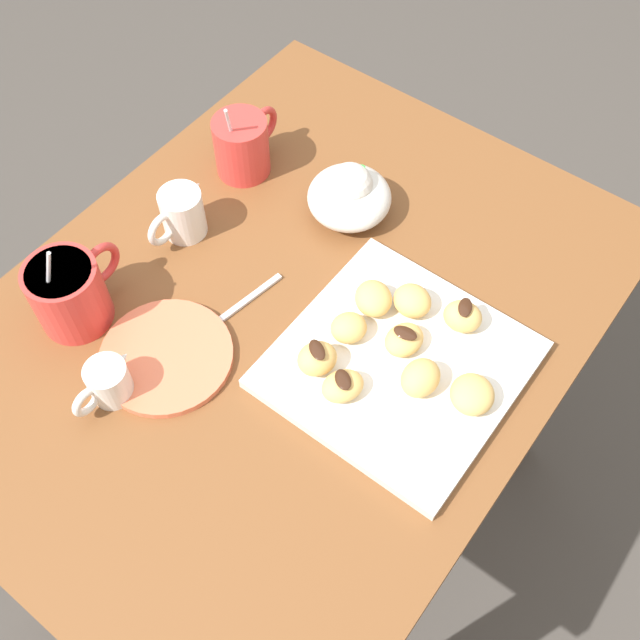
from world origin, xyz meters
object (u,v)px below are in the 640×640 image
object	(u,v)px
chocolate_sauce_pitcher	(108,381)
beignet_5	(472,394)
pastry_plate_square	(398,364)
coffee_mug_red_right	(243,144)
beignet_8	(404,340)
dining_table	(291,374)
coffee_mug_red_left	(69,292)
ice_cream_bowl	(349,195)
beignet_0	(317,359)
beignet_4	(343,386)
beignet_7	(420,378)
beignet_3	(463,316)
beignet_6	(349,328)
beignet_1	(412,301)
saucer_coral_left	(166,356)
beignet_2	(373,298)
cream_pitcher_white	(181,212)

from	to	relation	value
chocolate_sauce_pitcher	beignet_5	distance (m)	0.43
pastry_plate_square	coffee_mug_red_right	size ratio (longest dim) A/B	2.01
pastry_plate_square	beignet_8	world-z (taller)	beignet_8
dining_table	coffee_mug_red_left	size ratio (longest dim) A/B	6.10
ice_cream_bowl	beignet_0	size ratio (longest dim) A/B	2.38
beignet_4	beignet_7	size ratio (longest dim) A/B	0.99
pastry_plate_square	coffee_mug_red_left	size ratio (longest dim) A/B	1.88
beignet_3	beignet_6	distance (m)	0.14
beignet_5	beignet_6	distance (m)	0.17
beignet_8	beignet_4	bearing A→B (deg)	167.26
coffee_mug_red_left	beignet_1	world-z (taller)	coffee_mug_red_left
saucer_coral_left	beignet_5	xyz separation A→B (m)	(0.17, -0.34, 0.03)
chocolate_sauce_pitcher	beignet_0	distance (m)	0.25
beignet_8	chocolate_sauce_pitcher	bearing A→B (deg)	136.44
beignet_2	cream_pitcher_white	bearing A→B (deg)	98.67
pastry_plate_square	beignet_7	size ratio (longest dim) A/B	5.27
cream_pitcher_white	beignet_1	size ratio (longest dim) A/B	2.06
beignet_5	coffee_mug_red_left	bearing A→B (deg)	111.87
beignet_3	saucer_coral_left	bearing A→B (deg)	133.40
beignet_4	beignet_0	bearing A→B (deg)	78.06
dining_table	saucer_coral_left	size ratio (longest dim) A/B	5.38
chocolate_sauce_pitcher	beignet_1	size ratio (longest dim) A/B	1.82
coffee_mug_red_left	beignet_8	world-z (taller)	coffee_mug_red_left
chocolate_sauce_pitcher	beignet_4	world-z (taller)	chocolate_sauce_pitcher
ice_cream_bowl	beignet_2	xyz separation A→B (m)	(-0.12, -0.13, -0.00)
cream_pitcher_white	beignet_8	world-z (taller)	cream_pitcher_white
saucer_coral_left	beignet_1	distance (m)	0.32
beignet_5	beignet_6	world-z (taller)	beignet_5
coffee_mug_red_right	beignet_6	xyz separation A→B (m)	(-0.16, -0.30, -0.02)
pastry_plate_square	ice_cream_bowl	bearing A→B (deg)	49.55
beignet_0	chocolate_sauce_pitcher	bearing A→B (deg)	133.68
beignet_6	chocolate_sauce_pitcher	bearing A→B (deg)	141.66
coffee_mug_red_left	beignet_8	xyz separation A→B (m)	(0.21, -0.37, -0.02)
pastry_plate_square	beignet_7	bearing A→B (deg)	-110.31
saucer_coral_left	coffee_mug_red_right	bearing A→B (deg)	23.51
pastry_plate_square	beignet_6	bearing A→B (deg)	95.09
coffee_mug_red_left	coffee_mug_red_right	xyz separation A→B (m)	(0.34, -0.00, -0.00)
beignet_1	beignet_4	world-z (taller)	beignet_1
pastry_plate_square	beignet_7	xyz separation A→B (m)	(-0.01, -0.04, 0.03)
chocolate_sauce_pitcher	beignet_6	size ratio (longest dim) A/B	1.99
saucer_coral_left	chocolate_sauce_pitcher	bearing A→B (deg)	166.64
beignet_8	beignet_1	bearing A→B (deg)	23.60
coffee_mug_red_left	beignet_7	bearing A→B (deg)	-67.57
coffee_mug_red_right	coffee_mug_red_left	bearing A→B (deg)	180.00
coffee_mug_red_left	beignet_4	bearing A→B (deg)	-72.54
dining_table	beignet_3	size ratio (longest dim) A/B	18.49
chocolate_sauce_pitcher	beignet_7	bearing A→B (deg)	-52.59
beignet_6	beignet_7	size ratio (longest dim) A/B	0.87
dining_table	beignet_1	size ratio (longest dim) A/B	17.98
beignet_0	beignet_2	xyz separation A→B (m)	(0.12, -0.00, -0.00)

